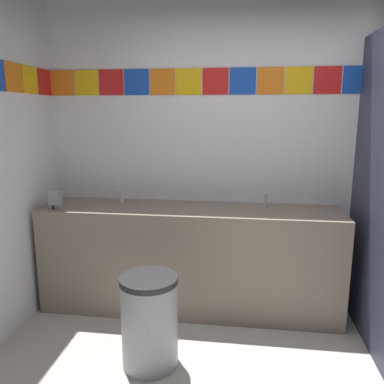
{
  "coord_description": "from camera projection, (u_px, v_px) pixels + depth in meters",
  "views": [
    {
      "loc": [
        -0.32,
        -1.63,
        1.67
      ],
      "look_at": [
        -0.69,
        1.09,
        1.1
      ],
      "focal_mm": 35.61,
      "sensor_mm": 36.0,
      "label": 1
    }
  ],
  "objects": [
    {
      "name": "trash_bin",
      "position": [
        150.0,
        321.0,
        2.52
      ],
      "size": [
        0.38,
        0.38,
        0.63
      ],
      "color": "#999EA3",
      "rests_on": "ground_plane"
    },
    {
      "name": "soap_dispenser",
      "position": [
        55.0,
        199.0,
        3.14
      ],
      "size": [
        0.09,
        0.09,
        0.16
      ],
      "color": "gray",
      "rests_on": "vanity_counter"
    },
    {
      "name": "wall_back",
      "position": [
        281.0,
        140.0,
        3.27
      ],
      "size": [
        4.09,
        0.09,
        2.88
      ],
      "color": "silver",
      "rests_on": "ground_plane"
    },
    {
      "name": "faucet_left",
      "position": [
        121.0,
        197.0,
        3.33
      ],
      "size": [
        0.04,
        0.1,
        0.14
      ],
      "color": "silver",
      "rests_on": "vanity_counter"
    },
    {
      "name": "vanity_counter",
      "position": [
        190.0,
        258.0,
        3.26
      ],
      "size": [
        2.49,
        0.55,
        0.89
      ],
      "color": "gray",
      "rests_on": "ground_plane"
    },
    {
      "name": "faucet_right",
      "position": [
        265.0,
        202.0,
        3.16
      ],
      "size": [
        0.04,
        0.1,
        0.14
      ],
      "color": "silver",
      "rests_on": "vanity_counter"
    }
  ]
}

